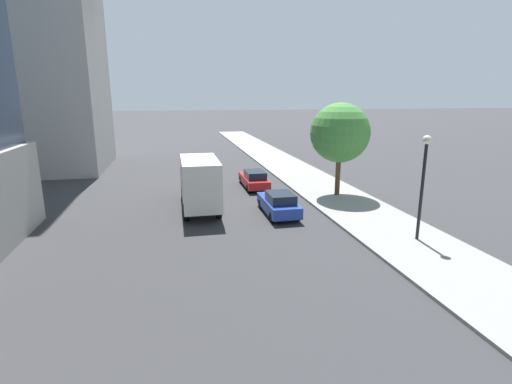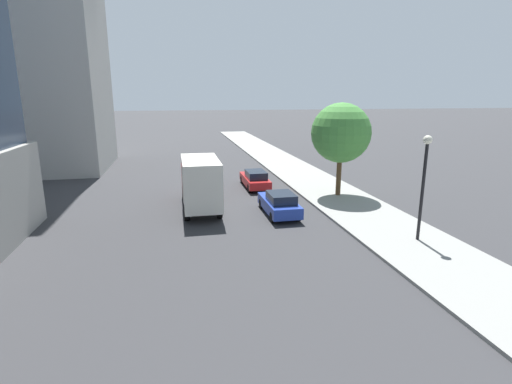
# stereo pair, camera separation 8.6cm
# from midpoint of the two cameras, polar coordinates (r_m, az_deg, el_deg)

# --- Properties ---
(sidewalk) EXTENTS (5.01, 120.00, 0.15)m
(sidewalk) POSITION_cam_midpoint_polar(r_m,az_deg,el_deg) (23.74, 17.94, -4.66)
(sidewalk) COLOR gray
(sidewalk) RESTS_ON ground
(street_lamp) EXTENTS (0.44, 0.44, 5.32)m
(street_lamp) POSITION_cam_midpoint_polar(r_m,az_deg,el_deg) (21.07, 23.07, 2.73)
(street_lamp) COLOR black
(street_lamp) RESTS_ON sidewalk
(street_tree) EXTENTS (4.27, 4.27, 6.71)m
(street_tree) POSITION_cam_midpoint_polar(r_m,az_deg,el_deg) (29.03, 12.01, 8.37)
(street_tree) COLOR brown
(street_tree) RESTS_ON sidewalk
(car_blue) EXTENTS (1.80, 4.45, 1.51)m
(car_blue) POSITION_cam_midpoint_polar(r_m,az_deg,el_deg) (24.64, 3.24, -1.68)
(car_blue) COLOR #233D9E
(car_blue) RESTS_ON ground
(car_red) EXTENTS (1.74, 4.77, 1.45)m
(car_red) POSITION_cam_midpoint_polar(r_m,az_deg,el_deg) (31.87, -0.35, 1.89)
(car_red) COLOR red
(car_red) RESTS_ON ground
(box_truck) EXTENTS (2.27, 7.31, 3.50)m
(box_truck) POSITION_cam_midpoint_polar(r_m,az_deg,el_deg) (25.69, -8.32, 1.51)
(box_truck) COLOR #B21E1E
(box_truck) RESTS_ON ground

